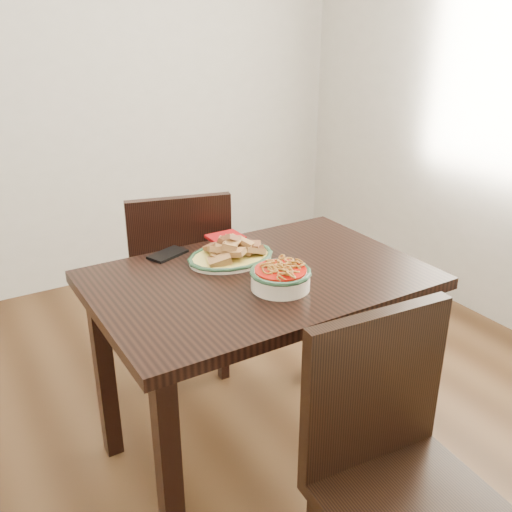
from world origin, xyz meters
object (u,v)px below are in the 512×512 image
noodle_bowl (281,276)px  smartphone (168,254)px  chair_far (179,276)px  fish_plate (231,248)px  chair_near (395,467)px  dining_table (259,304)px

noodle_bowl → smartphone: (-0.20, 0.43, -0.04)m
chair_far → fish_plate: (0.00, -0.47, 0.30)m
chair_near → fish_plate: bearing=94.2°
dining_table → fish_plate: (-0.02, 0.16, 0.15)m
dining_table → noodle_bowl: size_ratio=5.55×
chair_far → dining_table: bearing=106.9°
chair_near → smartphone: 1.06m
dining_table → chair_near: (-0.03, -0.70, -0.14)m
dining_table → noodle_bowl: noodle_bowl is taller
chair_far → noodle_bowl: chair_far is taller
dining_table → noodle_bowl: (0.00, -0.12, 0.15)m
chair_far → smartphone: (-0.17, -0.32, 0.26)m
chair_far → chair_near: 1.33m
chair_near → fish_plate: size_ratio=2.90×
fish_plate → dining_table: bearing=-81.9°
chair_near → fish_plate: (0.00, 0.86, 0.30)m
chair_far → smartphone: size_ratio=6.33×
fish_plate → noodle_bowl: fish_plate is taller
chair_far → noodle_bowl: bearing=106.8°
dining_table → chair_near: 0.72m
dining_table → chair_near: chair_near is taller
chair_near → smartphone: bearing=104.0°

